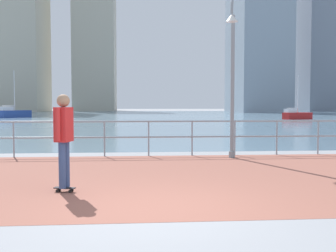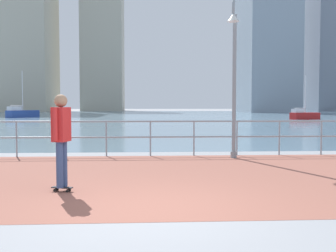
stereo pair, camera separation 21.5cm
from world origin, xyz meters
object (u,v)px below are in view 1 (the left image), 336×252
at_px(skateboarder, 64,133).
at_px(sailboat_navy, 14,113).
at_px(sailboat_gray, 297,115).
at_px(lamppost, 232,68).

height_order(skateboarder, sailboat_navy, sailboat_navy).
distance_m(skateboarder, sailboat_navy, 46.15).
bearing_deg(sailboat_gray, sailboat_navy, 166.35).
height_order(lamppost, skateboarder, lamppost).
xyz_separation_m(sailboat_navy, sailboat_gray, (33.86, -8.22, -0.10)).
height_order(sailboat_navy, sailboat_gray, sailboat_navy).
relative_size(lamppost, sailboat_gray, 1.00).
bearing_deg(sailboat_gray, lamppost, -115.79).
distance_m(sailboat_navy, sailboat_gray, 34.84).
bearing_deg(lamppost, sailboat_navy, 115.36).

